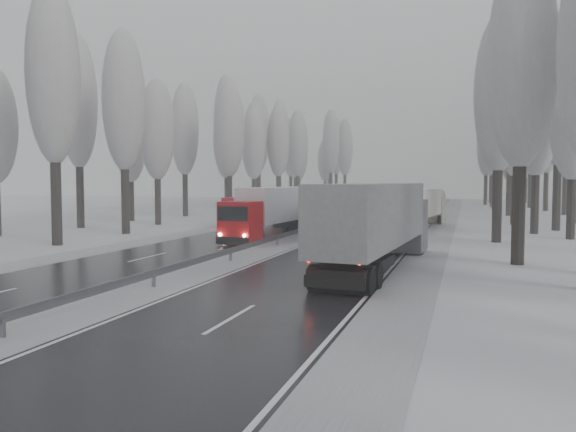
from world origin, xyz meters
The scene contains 58 objects.
ground centered at (0.00, 0.00, 0.00)m, with size 260.00×260.00×0.00m, color silver.
carriageway_right centered at (5.25, 30.00, 0.01)m, with size 7.50×200.00×0.03m, color black.
carriageway_left centered at (-5.25, 30.00, 0.01)m, with size 7.50×200.00×0.03m, color black.
median_slush centered at (0.00, 30.00, 0.02)m, with size 3.00×200.00×0.04m, color #ADAFB5.
shoulder_right centered at (10.20, 30.00, 0.02)m, with size 2.40×200.00×0.04m, color #ADAFB5.
shoulder_left centered at (-10.20, 30.00, 0.02)m, with size 2.40×200.00×0.04m, color #ADAFB5.
median_guardrail centered at (0.00, 29.99, 0.60)m, with size 0.12×200.00×0.76m.
tree_16 centered at (15.04, 15.67, 10.67)m, with size 3.60×3.60×16.53m.
tree_18 centered at (14.51, 27.03, 10.70)m, with size 3.60×3.60×16.58m.
tree_19 centered at (20.02, 31.03, 9.42)m, with size 3.60×3.60×14.57m.
tree_20 centered at (17.90, 35.17, 10.14)m, with size 3.60×3.60×15.71m.
tree_21 centered at (20.12, 39.17, 12.00)m, with size 3.60×3.60×18.62m.
tree_22 centered at (17.02, 45.60, 10.24)m, with size 3.60×3.60×15.86m.
tree_23 centered at (23.31, 49.60, 8.77)m, with size 3.60×3.60×13.55m.
tree_24 centered at (17.90, 51.02, 13.19)m, with size 3.60×3.60×20.49m.
tree_26 centered at (17.56, 61.27, 12.10)m, with size 3.60×3.60×18.78m.
tree_27 centered at (24.72, 65.27, 11.36)m, with size 3.60×3.60×17.62m.
tree_28 centered at (16.34, 71.95, 12.64)m, with size 3.60×3.60×19.62m.
tree_29 centered at (23.71, 75.95, 11.67)m, with size 3.60×3.60×18.11m.
tree_30 centered at (16.56, 81.70, 11.52)m, with size 3.60×3.60×17.86m.
tree_31 centered at (22.48, 85.70, 11.97)m, with size 3.60×3.60×18.58m.
tree_32 centered at (16.63, 89.21, 11.18)m, with size 3.60×3.60×17.33m.
tree_33 centered at (19.77, 93.21, 9.26)m, with size 3.60×3.60×14.33m.
tree_34 centered at (15.73, 96.32, 11.37)m, with size 3.60×3.60×17.63m.
tree_35 centered at (24.94, 100.32, 11.77)m, with size 3.60×3.60×18.25m.
tree_36 centered at (17.04, 106.16, 13.02)m, with size 3.60×3.60×20.23m.
tree_37 centered at (24.02, 110.16, 10.56)m, with size 3.60×3.60×16.37m.
tree_38 centered at (18.73, 116.73, 11.59)m, with size 3.60×3.60×17.97m.
tree_39 centered at (21.55, 120.73, 10.45)m, with size 3.60×3.60×16.19m.
tree_56 centered at (-14.71, 15.70, 11.68)m, with size 3.60×3.60×18.12m.
tree_58 centered at (-15.13, 24.57, 11.10)m, with size 3.60×3.60×17.21m.
tree_59 centered at (-22.80, 28.57, 11.87)m, with size 3.60×3.60×18.41m.
tree_60 centered at (-17.75, 34.20, 9.59)m, with size 3.60×3.60×14.84m.
tree_61 centered at (-23.52, 38.20, 9.02)m, with size 3.60×3.60×13.95m.
tree_62 centered at (-13.94, 43.73, 10.36)m, with size 3.60×3.60×16.04m.
tree_63 centered at (-21.85, 47.73, 10.89)m, with size 3.60×3.60×16.88m.
tree_64 centered at (-18.26, 52.71, 9.96)m, with size 3.60×3.60×15.42m.
tree_65 centered at (-20.05, 56.71, 12.55)m, with size 3.60×3.60×19.48m.
tree_66 centered at (-18.16, 62.35, 9.84)m, with size 3.60×3.60×15.23m.
tree_67 centered at (-19.54, 66.35, 11.03)m, with size 3.60×3.60×17.09m.
tree_68 centered at (-16.58, 69.11, 10.75)m, with size 3.60×3.60×16.65m.
tree_69 centered at (-21.42, 73.11, 12.46)m, with size 3.60×3.60×19.35m.
tree_70 centered at (-16.33, 79.19, 11.03)m, with size 3.60×3.60×17.09m.
tree_71 centered at (-21.09, 83.19, 12.63)m, with size 3.60×3.60×19.61m.
tree_72 centered at (-18.93, 88.54, 9.76)m, with size 3.60×3.60×15.11m.
tree_73 centered at (-21.82, 92.54, 11.11)m, with size 3.60×3.60×17.22m.
tree_74 centered at (-15.07, 99.33, 12.67)m, with size 3.60×3.60×19.68m.
tree_75 centered at (-24.20, 103.33, 11.99)m, with size 3.60×3.60×18.60m.
tree_76 centered at (-14.05, 108.72, 11.95)m, with size 3.60×3.60×18.55m.
tree_77 centered at (-19.66, 112.72, 9.26)m, with size 3.60×3.60×14.32m.
tree_78 centered at (-17.56, 115.31, 12.59)m, with size 3.60×3.60×19.55m.
tree_79 centered at (-20.33, 119.31, 11.01)m, with size 3.60×3.60×17.07m.
truck_grey_tarp centered at (8.19, 11.94, 2.52)m, with size 3.85×16.99×4.33m.
truck_blue_box centered at (3.01, 27.92, 2.20)m, with size 2.65×14.74×3.77m.
truck_cream_box centered at (8.19, 37.46, 2.19)m, with size 4.02×14.74×3.75m.
box_truck_distant centered at (6.86, 88.21, 1.49)m, with size 3.38×8.08×2.93m.
truck_red_white centered at (-2.30, 26.41, 2.31)m, with size 3.14×15.51×3.95m.
truck_red_red centered at (-7.20, 38.95, 2.22)m, with size 4.12×14.97×3.81m.
Camera 1 is at (12.41, -16.39, 4.44)m, focal length 35.00 mm.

